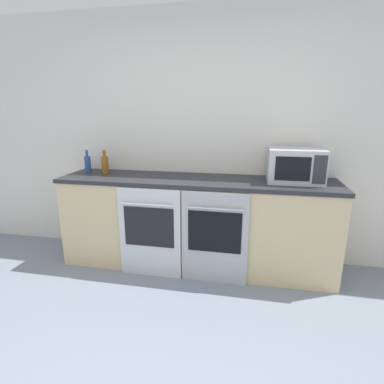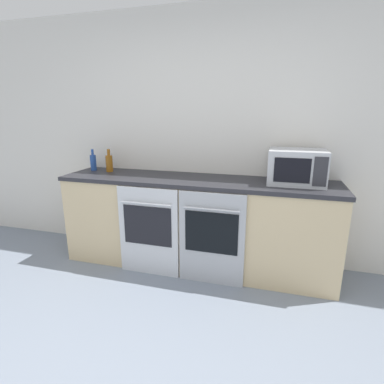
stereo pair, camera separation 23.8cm
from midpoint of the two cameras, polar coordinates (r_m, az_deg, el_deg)
name	(u,v)px [view 1 (the left image)]	position (r m, az deg, el deg)	size (l,w,h in m)	color
wall_back	(202,139)	(3.24, -0.29, 10.07)	(10.00, 0.06, 2.60)	silver
counter_back	(196,223)	(3.11, -1.49, -5.88)	(2.76, 0.62, 0.94)	#D1B789
oven_left	(150,233)	(2.95, -10.38, -7.68)	(0.61, 0.06, 0.89)	silver
oven_right	(215,238)	(2.79, 1.86, -8.78)	(0.61, 0.06, 0.89)	#A8AAAF
microwave	(295,165)	(2.95, 16.90, 4.88)	(0.50, 0.40, 0.31)	#B7BABF
bottle_amber	(105,164)	(3.41, -18.19, 5.08)	(0.08, 0.08, 0.25)	#8C5114
bottle_blue	(88,163)	(3.54, -21.09, 5.09)	(0.07, 0.07, 0.24)	#234793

